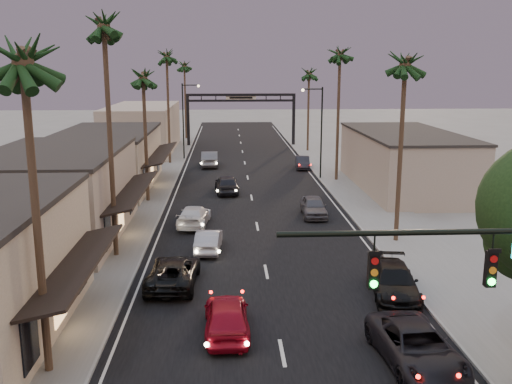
{
  "coord_description": "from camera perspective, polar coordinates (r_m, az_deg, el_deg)",
  "views": [
    {
      "loc": [
        -2.07,
        -10.19,
        10.86
      ],
      "look_at": [
        -0.1,
        27.84,
        2.5
      ],
      "focal_mm": 40.0,
      "sensor_mm": 36.0,
      "label": 1
    }
  ],
  "objects": [
    {
      "name": "palm_rb",
      "position": [
        55.25,
        8.41,
        13.87
      ],
      "size": [
        3.2,
        3.2,
        14.2
      ],
      "color": "#38281C",
      "rests_on": "ground"
    },
    {
      "name": "palm_far",
      "position": [
        88.41,
        -7.19,
        12.67
      ],
      "size": [
        3.2,
        3.2,
        13.2
      ],
      "color": "#38281C",
      "rests_on": "ground"
    },
    {
      "name": "palm_ld",
      "position": [
        65.53,
        -8.94,
        13.6
      ],
      "size": [
        3.2,
        3.2,
        14.2
      ],
      "color": "#38281C",
      "rests_on": "ground"
    },
    {
      "name": "storefront_far",
      "position": [
        53.97,
        -14.64,
        3.07
      ],
      "size": [
        8.0,
        16.0,
        5.0
      ],
      "primitive_type": "cube",
      "color": "tan",
      "rests_on": "ground"
    },
    {
      "name": "oncoming_pickup",
      "position": [
        29.42,
        -8.27,
        -7.92
      ],
      "size": [
        2.64,
        5.28,
        1.44
      ],
      "primitive_type": "imported",
      "rotation": [
        0.0,
        0.0,
        3.09
      ],
      "color": "black",
      "rests_on": "ground"
    },
    {
      "name": "oncoming_white",
      "position": [
        40.08,
        -6.22,
        -2.38
      ],
      "size": [
        2.44,
        4.99,
        1.4
      ],
      "primitive_type": "imported",
      "rotation": [
        0.0,
        0.0,
        3.04
      ],
      "color": "silver",
      "rests_on": "ground"
    },
    {
      "name": "sidewalk_left",
      "position": [
        63.55,
        -9.65,
        2.42
      ],
      "size": [
        5.0,
        92.0,
        0.12
      ],
      "primitive_type": "cube",
      "color": "slate",
      "rests_on": "ground"
    },
    {
      "name": "streetlight_left",
      "position": [
        68.58,
        -7.08,
        7.66
      ],
      "size": [
        2.13,
        0.3,
        9.0
      ],
      "color": "black",
      "rests_on": "ground"
    },
    {
      "name": "palm_lb",
      "position": [
        32.94,
        -15.02,
        16.38
      ],
      "size": [
        3.2,
        3.2,
        15.2
      ],
      "color": "#38281C",
      "rests_on": "ground"
    },
    {
      "name": "palm_la",
      "position": [
        20.28,
        -22.38,
        13.13
      ],
      "size": [
        3.2,
        3.2,
        13.2
      ],
      "color": "#38281C",
      "rests_on": "ground"
    },
    {
      "name": "palm_lc",
      "position": [
        46.65,
        -11.25,
        11.67
      ],
      "size": [
        3.2,
        3.2,
        12.2
      ],
      "color": "#38281C",
      "rests_on": "ground"
    },
    {
      "name": "curbside_near",
      "position": [
        22.63,
        15.73,
        -14.66
      ],
      "size": [
        2.9,
        5.56,
        1.5
      ],
      "primitive_type": "imported",
      "rotation": [
        0.0,
        0.0,
        0.08
      ],
      "color": "black",
      "rests_on": "ground"
    },
    {
      "name": "curbside_far",
      "position": [
        62.49,
        4.68,
        2.96
      ],
      "size": [
        1.76,
        4.19,
        1.35
      ],
      "primitive_type": "imported",
      "rotation": [
        0.0,
        0.0,
        -0.08
      ],
      "color": "black",
      "rests_on": "ground"
    },
    {
      "name": "curbside_black",
      "position": [
        28.62,
        13.63,
        -8.68
      ],
      "size": [
        2.75,
        5.37,
        1.49
      ],
      "primitive_type": "imported",
      "rotation": [
        0.0,
        0.0,
        -0.13
      ],
      "color": "black",
      "rests_on": "ground"
    },
    {
      "name": "storefront_mid",
      "position": [
        38.66,
        -19.32,
        -0.44
      ],
      "size": [
        8.0,
        14.0,
        5.5
      ],
      "primitive_type": "cube",
      "color": "gray",
      "rests_on": "ground"
    },
    {
      "name": "road",
      "position": [
        56.28,
        -0.81,
        1.26
      ],
      "size": [
        14.0,
        120.0,
        0.02
      ],
      "primitive_type": "cube",
      "color": "black",
      "rests_on": "ground"
    },
    {
      "name": "oncoming_grey_far",
      "position": [
        63.86,
        -4.66,
        3.32
      ],
      "size": [
        1.9,
        5.15,
        1.69
      ],
      "primitive_type": "imported",
      "rotation": [
        0.0,
        0.0,
        3.16
      ],
      "color": "#54555A",
      "rests_on": "ground"
    },
    {
      "name": "arch",
      "position": [
        80.39,
        -1.5,
        8.58
      ],
      "size": [
        15.2,
        0.4,
        7.27
      ],
      "color": "black",
      "rests_on": "ground"
    },
    {
      "name": "building_right",
      "position": [
        53.36,
        14.62,
        2.97
      ],
      "size": [
        8.0,
        18.0,
        5.0
      ],
      "primitive_type": "cube",
      "color": "gray",
      "rests_on": "ground"
    },
    {
      "name": "oncoming_dgrey",
      "position": [
        50.15,
        -2.96,
        0.8
      ],
      "size": [
        2.28,
        4.86,
        1.61
      ],
      "primitive_type": "imported",
      "rotation": [
        0.0,
        0.0,
        3.22
      ],
      "color": "black",
      "rests_on": "ground"
    },
    {
      "name": "oncoming_silver",
      "position": [
        34.54,
        -4.76,
        -4.84
      ],
      "size": [
        1.66,
        4.1,
        1.32
      ],
      "primitive_type": "imported",
      "rotation": [
        0.0,
        0.0,
        3.08
      ],
      "color": "#9B9AA0",
      "rests_on": "ground"
    },
    {
      "name": "sidewalk_right",
      "position": [
        64.17,
        7.47,
        2.59
      ],
      "size": [
        5.0,
        92.0,
        0.12
      ],
      "primitive_type": "cube",
      "color": "slate",
      "rests_on": "ground"
    },
    {
      "name": "palm_ra",
      "position": [
        35.82,
        14.74,
        12.92
      ],
      "size": [
        3.2,
        3.2,
        13.2
      ],
      "color": "#38281C",
      "rests_on": "ground"
    },
    {
      "name": "storefront_dist",
      "position": [
        76.38,
        -11.25,
        6.24
      ],
      "size": [
        8.0,
        20.0,
        6.0
      ],
      "primitive_type": "cube",
      "color": "gray",
      "rests_on": "ground"
    },
    {
      "name": "oncoming_red",
      "position": [
        24.18,
        -2.94,
        -12.27
      ],
      "size": [
        1.95,
        4.62,
        1.56
      ],
      "primitive_type": "imported",
      "rotation": [
        0.0,
        0.0,
        3.16
      ],
      "color": "maroon",
      "rests_on": "ground"
    },
    {
      "name": "curbside_grey",
      "position": [
        42.5,
        5.78,
        -1.46
      ],
      "size": [
        1.89,
        4.4,
        1.48
      ],
      "primitive_type": "imported",
      "rotation": [
        0.0,
        0.0,
        -0.03
      ],
      "color": "#48484C",
      "rests_on": "ground"
    },
    {
      "name": "palm_rc",
      "position": [
        74.95,
        5.33,
        12.03
      ],
      "size": [
        3.2,
        3.2,
        12.2
      ],
      "color": "#38281C",
      "rests_on": "ground"
    },
    {
      "name": "ground",
      "position": [
        51.39,
        -0.6,
        0.18
      ],
      "size": [
        200.0,
        200.0,
        0.0
      ],
      "primitive_type": "plane",
      "color": "slate",
      "rests_on": "ground"
    },
    {
      "name": "streetlight_right",
      "position": [
        56.19,
        6.29,
        6.66
      ],
      "size": [
        2.13,
        0.3,
        9.0
      ],
      "color": "black",
      "rests_on": "ground"
    }
  ]
}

